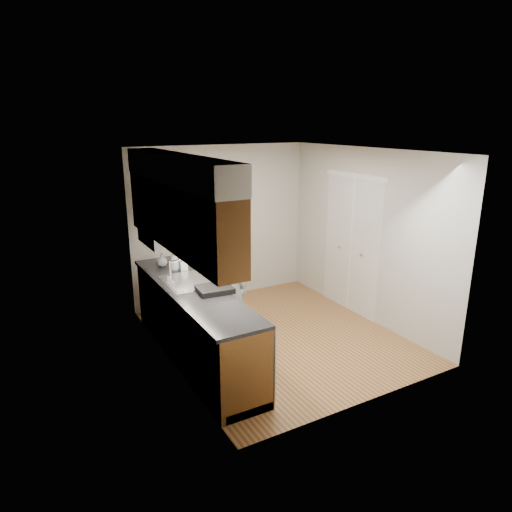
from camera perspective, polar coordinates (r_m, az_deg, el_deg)
The scene contains 14 objects.
floor at distance 6.38m, azimuth 2.68°, elevation -9.99°, with size 3.50×3.50×0.00m, color #A36D3D.
ceiling at distance 5.72m, azimuth 3.02°, elevation 13.02°, with size 3.50×3.50×0.00m, color white.
wall_left at distance 5.32m, azimuth -11.01°, elevation -1.26°, with size 0.02×3.50×2.50m, color #B5B3AA.
wall_right at distance 6.82m, azimuth 13.60°, elevation 2.51°, with size 0.02×3.50×2.50m, color #B5B3AA.
wall_back at distance 7.43m, azimuth -4.34°, elevation 4.06°, with size 3.00×0.02×2.50m, color #B5B3AA.
counter at distance 5.68m, azimuth -7.69°, elevation -8.15°, with size 0.64×2.80×1.30m.
upper_cabinets at distance 5.25m, azimuth -9.84°, elevation 6.42°, with size 0.47×2.80×1.21m.
closet_door at distance 7.08m, azimuth 11.78°, elevation 1.26°, with size 0.02×1.22×2.05m, color white.
floor_mat at distance 6.33m, azimuth -3.11°, elevation -10.16°, with size 0.50×0.84×0.02m, color slate.
person at distance 5.97m, azimuth -3.25°, elevation -2.20°, with size 0.65×0.43×1.83m, color #8A9FA8.
soap_bottle_a at distance 6.14m, azimuth -10.15°, elevation -0.40°, with size 0.11×0.11×0.29m, color silver.
soap_bottle_b at distance 6.10m, azimuth -9.04°, elevation -0.89°, with size 0.09×0.09×0.21m, color silver.
soap_bottle_c at distance 6.34m, azimuth -11.68°, elevation -0.46°, with size 0.14×0.14×0.19m, color silver.
dish_rack at distance 5.33m, azimuth -5.18°, elevation -4.15°, with size 0.40×0.33×0.06m, color black.
Camera 1 is at (-3.04, -4.84, 2.85)m, focal length 32.00 mm.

